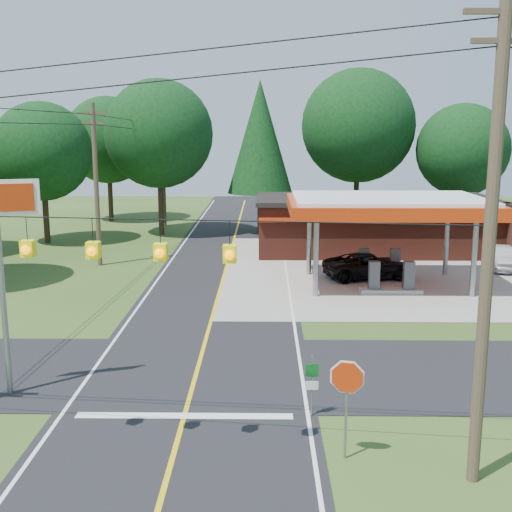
{
  "coord_description": "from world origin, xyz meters",
  "views": [
    {
      "loc": [
        2.39,
        -21.42,
        8.45
      ],
      "look_at": [
        2.0,
        7.0,
        2.8
      ],
      "focal_mm": 45.0,
      "sensor_mm": 36.0,
      "label": 1
    }
  ],
  "objects_px": {
    "suv_car": "(369,266)",
    "octagonal_stop_sign": "(347,385)",
    "gas_canopy": "(387,208)",
    "sedan_car": "(504,257)"
  },
  "relations": [
    {
      "from": "gas_canopy",
      "to": "sedan_car",
      "type": "distance_m",
      "value": 9.68
    },
    {
      "from": "sedan_car",
      "to": "gas_canopy",
      "type": "bearing_deg",
      "value": -144.09
    },
    {
      "from": "suv_car",
      "to": "octagonal_stop_sign",
      "type": "xyz_separation_m",
      "value": [
        -3.89,
        -20.51,
        1.31
      ]
    },
    {
      "from": "sedan_car",
      "to": "octagonal_stop_sign",
      "type": "bearing_deg",
      "value": -109.88
    },
    {
      "from": "suv_car",
      "to": "sedan_car",
      "type": "relative_size",
      "value": 1.2
    },
    {
      "from": "suv_car",
      "to": "sedan_car",
      "type": "height_order",
      "value": "sedan_car"
    },
    {
      "from": "gas_canopy",
      "to": "sedan_car",
      "type": "relative_size",
      "value": 2.44
    },
    {
      "from": "octagonal_stop_sign",
      "to": "sedan_car",
      "type": "bearing_deg",
      "value": 61.65
    },
    {
      "from": "suv_car",
      "to": "octagonal_stop_sign",
      "type": "height_order",
      "value": "octagonal_stop_sign"
    },
    {
      "from": "gas_canopy",
      "to": "suv_car",
      "type": "height_order",
      "value": "gas_canopy"
    }
  ]
}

